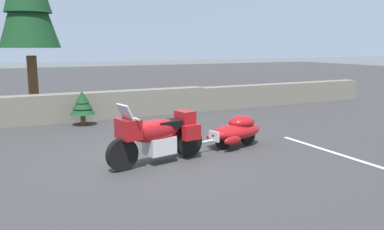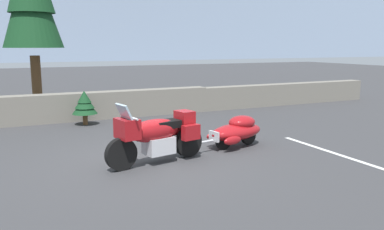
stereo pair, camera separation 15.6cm
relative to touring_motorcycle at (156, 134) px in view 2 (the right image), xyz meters
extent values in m
plane|color=#38383A|center=(-0.04, 0.39, -0.62)|extent=(80.00, 80.00, 0.00)
cube|color=slate|center=(-0.04, 5.68, -0.16)|extent=(8.00, 0.58, 0.92)
cube|color=slate|center=(7.96, 5.67, -0.18)|extent=(8.00, 0.54, 0.88)
cube|color=#8C9EB7|center=(-0.04, 95.71, 7.38)|extent=(240.00, 80.00, 16.00)
cylinder|color=black|center=(-0.80, -0.16, -0.29)|extent=(0.67, 0.27, 0.66)
cylinder|color=black|center=(0.82, 0.16, -0.29)|extent=(0.67, 0.27, 0.66)
cube|color=silver|center=(0.06, 0.01, -0.24)|extent=(0.67, 0.55, 0.36)
ellipsoid|color=maroon|center=(-0.04, -0.01, 0.09)|extent=(1.26, 0.67, 0.48)
cube|color=maroon|center=(-0.66, -0.13, 0.21)|extent=(0.45, 0.58, 0.40)
cube|color=#9EB7C6|center=(-0.70, -0.14, 0.54)|extent=(0.27, 0.47, 0.34)
cube|color=black|center=(0.25, 0.05, 0.19)|extent=(0.62, 0.46, 0.16)
cube|color=maroon|center=(0.72, 0.14, 0.29)|extent=(0.39, 0.45, 0.28)
cube|color=maroon|center=(0.73, -0.16, 0.01)|extent=(0.42, 0.23, 0.32)
cube|color=maroon|center=(0.61, 0.43, 0.01)|extent=(0.42, 0.23, 0.32)
cylinder|color=silver|center=(-0.61, -0.12, 0.44)|extent=(0.18, 0.69, 0.04)
cylinder|color=silver|center=(-0.75, -0.15, -0.04)|extent=(0.26, 0.12, 0.54)
cylinder|color=black|center=(1.84, 0.37, -0.40)|extent=(0.45, 0.18, 0.44)
cylinder|color=black|center=(2.65, 0.53, -0.40)|extent=(0.45, 0.18, 0.44)
ellipsoid|color=maroon|center=(2.24, 0.45, -0.24)|extent=(1.60, 0.96, 0.40)
ellipsoid|color=maroon|center=(2.42, 0.48, -0.02)|extent=(0.82, 0.69, 0.32)
cube|color=silver|center=(1.54, 0.31, -0.26)|extent=(0.12, 0.33, 0.24)
ellipsoid|color=maroon|center=(1.90, 0.05, -0.34)|extent=(0.54, 0.24, 0.20)
ellipsoid|color=maroon|center=(1.77, 0.68, -0.34)|extent=(0.54, 0.24, 0.20)
cylinder|color=silver|center=(1.16, 0.23, -0.35)|extent=(0.70, 0.19, 0.05)
cylinder|color=brown|center=(-1.77, 7.69, 0.43)|extent=(0.35, 0.35, 2.10)
cone|color=#143D1E|center=(-1.77, 7.69, 3.42)|extent=(2.06, 2.06, 3.32)
cylinder|color=brown|center=(-0.61, 4.82, -0.47)|extent=(0.15, 0.15, 0.31)
cone|color=#143D1E|center=(-0.61, 4.82, -0.02)|extent=(0.78, 0.78, 0.49)
cone|color=#143D1E|center=(-0.61, 4.82, 0.12)|extent=(0.61, 0.61, 0.43)
cone|color=#143D1E|center=(-0.61, 4.82, 0.27)|extent=(0.43, 0.43, 0.37)
cube|color=silver|center=(3.98, -1.11, -0.62)|extent=(0.12, 3.60, 0.01)
camera|label=1|loc=(-2.89, -7.51, 1.83)|focal=36.77mm
camera|label=2|loc=(-2.75, -7.57, 1.83)|focal=36.77mm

